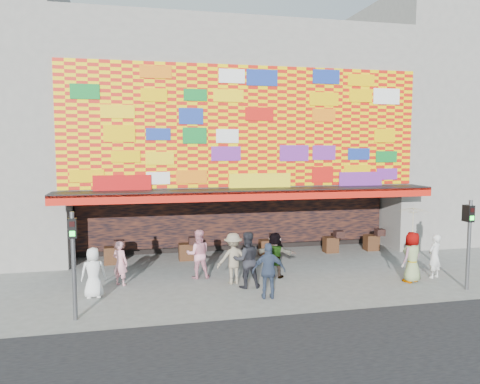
{
  "coord_description": "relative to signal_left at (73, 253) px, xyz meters",
  "views": [
    {
      "loc": [
        -4.52,
        -14.66,
        4.77
      ],
      "look_at": [
        -0.77,
        2.0,
        3.08
      ],
      "focal_mm": 35.0,
      "sensor_mm": 36.0,
      "label": 1
    }
  ],
  "objects": [
    {
      "name": "ped_e",
      "position": [
        5.7,
        0.58,
        -0.98
      ],
      "size": [
        1.09,
        0.58,
        1.76
      ],
      "primitive_type": "imported",
      "rotation": [
        0.0,
        0.0,
        2.99
      ],
      "color": "#35425D",
      "rests_on": "ground"
    },
    {
      "name": "ped_g",
      "position": [
        11.1,
        1.19,
        -0.97
      ],
      "size": [
        1.02,
        0.87,
        1.78
      ],
      "primitive_type": "imported",
      "rotation": [
        0.0,
        0.0,
        3.55
      ],
      "color": "gray",
      "rests_on": "ground"
    },
    {
      "name": "ped_h",
      "position": [
        12.2,
        1.48,
        -1.06
      ],
      "size": [
        0.68,
        0.58,
        1.59
      ],
      "primitive_type": "imported",
      "rotation": [
        0.0,
        0.0,
        3.55
      ],
      "color": "silver",
      "rests_on": "ground"
    },
    {
      "name": "ped_a",
      "position": [
        0.34,
        1.88,
        -1.06
      ],
      "size": [
        0.8,
        0.54,
        1.6
      ],
      "primitive_type": "imported",
      "rotation": [
        0.0,
        0.0,
        3.19
      ],
      "color": "silver",
      "rests_on": "ground"
    },
    {
      "name": "ped_f",
      "position": [
        6.58,
        2.8,
        -1.03
      ],
      "size": [
        1.59,
        1.16,
        1.66
      ],
      "primitive_type": "imported",
      "rotation": [
        0.0,
        0.0,
        2.65
      ],
      "color": "gray",
      "rests_on": "ground"
    },
    {
      "name": "parasol",
      "position": [
        11.1,
        1.19,
        0.32
      ],
      "size": [
        1.23,
        1.24,
        1.91
      ],
      "color": "#D2C784",
      "rests_on": "ground"
    },
    {
      "name": "neighbor_right",
      "position": [
        19.2,
        9.5,
        4.14
      ],
      "size": [
        11.0,
        8.0,
        12.0
      ],
      "primitive_type": "cube",
      "color": "gray",
      "rests_on": "ground"
    },
    {
      "name": "shop_building",
      "position": [
        6.2,
        9.68,
        3.37
      ],
      "size": [
        15.2,
        9.4,
        10.0
      ],
      "color": "gray",
      "rests_on": "ground"
    },
    {
      "name": "ground",
      "position": [
        6.2,
        1.5,
        -1.86
      ],
      "size": [
        90.0,
        90.0,
        0.0
      ],
      "primitive_type": "plane",
      "color": "slate",
      "rests_on": "ground"
    },
    {
      "name": "ped_b",
      "position": [
        1.12,
        3.04,
        -1.09
      ],
      "size": [
        0.67,
        0.62,
        1.54
      ],
      "primitive_type": "imported",
      "rotation": [
        0.0,
        0.0,
        2.53
      ],
      "color": "pink",
      "rests_on": "ground"
    },
    {
      "name": "road_strip",
      "position": [
        6.2,
        -5.0,
        -1.85
      ],
      "size": [
        30.0,
        8.0,
        0.02
      ],
      "primitive_type": "cube",
      "color": "black",
      "rests_on": "ground"
    },
    {
      "name": "signal_left",
      "position": [
        0.0,
        0.0,
        0.0
      ],
      "size": [
        0.22,
        0.2,
        3.0
      ],
      "color": "#59595B",
      "rests_on": "ground"
    },
    {
      "name": "ped_d",
      "position": [
        4.94,
        2.39,
        -0.98
      ],
      "size": [
        1.2,
        0.76,
        1.77
      ],
      "primitive_type": "imported",
      "rotation": [
        0.0,
        0.0,
        3.24
      ],
      "color": "gray",
      "rests_on": "ground"
    },
    {
      "name": "ped_i",
      "position": [
        3.85,
        3.33,
        -0.98
      ],
      "size": [
        0.89,
        0.71,
        1.77
      ],
      "primitive_type": "imported",
      "rotation": [
        0.0,
        0.0,
        3.09
      ],
      "color": "pink",
      "rests_on": "ground"
    },
    {
      "name": "signal_right",
      "position": [
        12.4,
        0.0,
        0.0
      ],
      "size": [
        0.22,
        0.2,
        3.0
      ],
      "color": "#59595B",
      "rests_on": "ground"
    },
    {
      "name": "ped_c",
      "position": [
        5.29,
        1.83,
        -0.91
      ],
      "size": [
        0.94,
        0.74,
        1.9
      ],
      "primitive_type": "imported",
      "rotation": [
        0.0,
        0.0,
        3.12
      ],
      "color": "black",
      "rests_on": "ground"
    }
  ]
}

